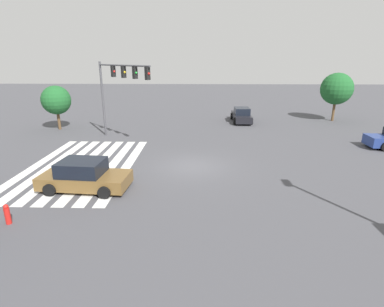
{
  "coord_description": "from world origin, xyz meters",
  "views": [
    {
      "loc": [
        17.53,
        0.47,
        6.45
      ],
      "look_at": [
        0.0,
        0.0,
        0.84
      ],
      "focal_mm": 28.0,
      "sensor_mm": 36.0,
      "label": 1
    }
  ],
  "objects_px": {
    "car_3": "(84,176)",
    "tree_corner_a": "(337,89)",
    "traffic_signal_mast": "(118,82)",
    "fire_hydrant": "(7,214)",
    "tree_corner_b": "(56,100)",
    "car_1": "(241,115)"
  },
  "relations": [
    {
      "from": "car_3",
      "to": "fire_hydrant",
      "type": "bearing_deg",
      "value": -113.79
    },
    {
      "from": "tree_corner_b",
      "to": "traffic_signal_mast",
      "type": "bearing_deg",
      "value": 60.21
    },
    {
      "from": "traffic_signal_mast",
      "to": "car_1",
      "type": "relative_size",
      "value": 1.4
    },
    {
      "from": "tree_corner_b",
      "to": "fire_hydrant",
      "type": "xyz_separation_m",
      "value": [
        16.78,
        5.49,
        -2.32
      ]
    },
    {
      "from": "car_3",
      "to": "tree_corner_b",
      "type": "bearing_deg",
      "value": 123.45
    },
    {
      "from": "car_3",
      "to": "tree_corner_b",
      "type": "height_order",
      "value": "tree_corner_b"
    },
    {
      "from": "car_3",
      "to": "tree_corner_a",
      "type": "xyz_separation_m",
      "value": [
        -18.07,
        20.12,
        2.68
      ]
    },
    {
      "from": "tree_corner_b",
      "to": "car_1",
      "type": "bearing_deg",
      "value": 102.53
    },
    {
      "from": "tree_corner_a",
      "to": "tree_corner_b",
      "type": "relative_size",
      "value": 1.23
    },
    {
      "from": "traffic_signal_mast",
      "to": "fire_hydrant",
      "type": "height_order",
      "value": "traffic_signal_mast"
    },
    {
      "from": "traffic_signal_mast",
      "to": "car_3",
      "type": "xyz_separation_m",
      "value": [
        9.32,
        0.42,
        -4.02
      ]
    },
    {
      "from": "car_3",
      "to": "car_1",
      "type": "bearing_deg",
      "value": 63.7
    },
    {
      "from": "car_1",
      "to": "tree_corner_b",
      "type": "bearing_deg",
      "value": 102.2
    },
    {
      "from": "fire_hydrant",
      "to": "car_1",
      "type": "bearing_deg",
      "value": 149.64
    },
    {
      "from": "traffic_signal_mast",
      "to": "car_1",
      "type": "bearing_deg",
      "value": 81.47
    },
    {
      "from": "car_3",
      "to": "tree_corner_a",
      "type": "relative_size",
      "value": 0.92
    },
    {
      "from": "tree_corner_a",
      "to": "fire_hydrant",
      "type": "height_order",
      "value": "tree_corner_a"
    },
    {
      "from": "tree_corner_b",
      "to": "tree_corner_a",
      "type": "bearing_deg",
      "value": 99.87
    },
    {
      "from": "car_1",
      "to": "tree_corner_b",
      "type": "height_order",
      "value": "tree_corner_b"
    },
    {
      "from": "car_1",
      "to": "car_3",
      "type": "height_order",
      "value": "car_1"
    },
    {
      "from": "car_1",
      "to": "car_3",
      "type": "xyz_separation_m",
      "value": [
        17.2,
        -10.25,
        0.0
      ]
    },
    {
      "from": "traffic_signal_mast",
      "to": "car_3",
      "type": "relative_size",
      "value": 1.34
    }
  ]
}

